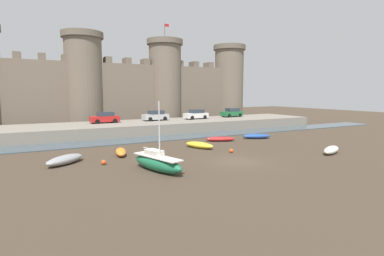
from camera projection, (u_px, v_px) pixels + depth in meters
name	position (u px, v px, depth m)	size (l,w,h in m)	color
ground_plane	(238.00, 162.00, 26.07)	(160.00, 160.00, 0.00)	#423528
water_channel	(168.00, 138.00, 39.47)	(80.00, 4.50, 0.10)	#3D4C56
quay_road	(149.00, 127.00, 45.75)	(57.22, 10.00, 1.56)	gray
castle	(127.00, 86.00, 54.92)	(52.11, 6.89, 19.12)	#706354
rowboat_foreground_right	(199.00, 145.00, 32.35)	(2.51, 3.78, 0.67)	yellow
rowboat_near_channel_left	(331.00, 150.00, 29.44)	(3.49, 2.25, 0.72)	silver
sailboat_foreground_left	(157.00, 162.00, 22.82)	(2.77, 5.53, 5.35)	#1E6B47
rowboat_midflat_left	(65.00, 159.00, 25.06)	(3.74, 3.45, 0.76)	gray
rowboat_midflat_right	(257.00, 136.00, 39.07)	(3.85, 2.52, 0.65)	#234793
rowboat_midflat_centre	(121.00, 152.00, 28.58)	(1.57, 3.25, 0.66)	orange
rowboat_foreground_centre	(220.00, 139.00, 36.95)	(3.82, 2.55, 0.57)	red
mooring_buoy_off_centre	(104.00, 162.00, 24.87)	(0.42, 0.42, 0.42)	#E04C1E
mooring_buoy_near_channel	(231.00, 151.00, 29.83)	(0.42, 0.42, 0.42)	#E04C1E
car_quay_centre_east	(196.00, 114.00, 50.46)	(4.21, 2.10, 1.62)	silver
car_quay_east	(232.00, 113.00, 54.98)	(4.21, 2.10, 1.62)	#1E6638
car_quay_centre_west	(156.00, 116.00, 47.67)	(4.21, 2.10, 1.62)	#B2B5B7
car_quay_west	(105.00, 118.00, 43.86)	(4.21, 2.10, 1.62)	red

